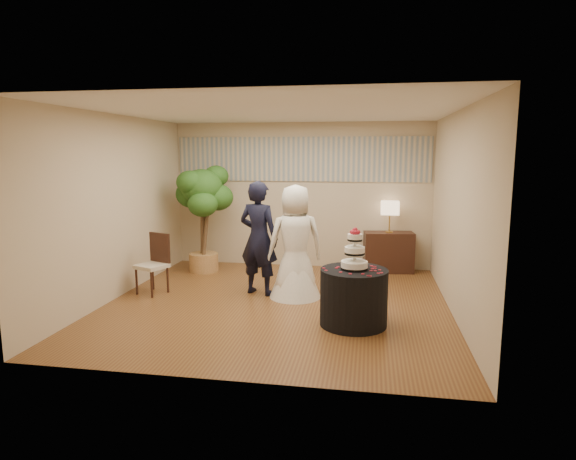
% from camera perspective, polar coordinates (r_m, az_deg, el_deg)
% --- Properties ---
extents(floor, '(5.00, 5.00, 0.00)m').
position_cam_1_polar(floor, '(7.26, -1.32, -8.69)').
color(floor, brown).
rests_on(floor, ground).
extents(ceiling, '(5.00, 5.00, 0.00)m').
position_cam_1_polar(ceiling, '(6.93, -1.41, 13.92)').
color(ceiling, white).
rests_on(ceiling, wall_back).
extents(wall_back, '(5.00, 0.06, 2.80)m').
position_cam_1_polar(wall_back, '(9.41, 1.55, 4.12)').
color(wall_back, '#C8B394').
rests_on(wall_back, ground).
extents(wall_front, '(5.00, 0.06, 2.80)m').
position_cam_1_polar(wall_front, '(4.56, -7.38, -1.33)').
color(wall_front, '#C8B394').
rests_on(wall_front, ground).
extents(wall_left, '(0.06, 5.00, 2.80)m').
position_cam_1_polar(wall_left, '(7.83, -19.66, 2.58)').
color(wall_left, '#C8B394').
rests_on(wall_left, ground).
extents(wall_right, '(0.06, 5.00, 2.80)m').
position_cam_1_polar(wall_right, '(6.93, 19.38, 1.81)').
color(wall_right, '#C8B394').
rests_on(wall_right, ground).
extents(mural_border, '(4.90, 0.02, 0.85)m').
position_cam_1_polar(mural_border, '(9.36, 1.55, 8.39)').
color(mural_border, '#A1A095').
rests_on(mural_border, wall_back).
extents(groom, '(0.75, 0.60, 1.80)m').
position_cam_1_polar(groom, '(7.55, -3.48, -0.97)').
color(groom, black).
rests_on(groom, floor).
extents(bride, '(1.09, 1.06, 1.75)m').
position_cam_1_polar(bride, '(7.38, 0.87, -1.37)').
color(bride, white).
rests_on(bride, floor).
extents(cake_table, '(0.97, 0.97, 0.74)m').
position_cam_1_polar(cake_table, '(6.35, 7.78, -7.90)').
color(cake_table, black).
rests_on(cake_table, floor).
extents(wedding_cake, '(0.35, 0.35, 0.55)m').
position_cam_1_polar(wedding_cake, '(6.19, 7.91, -2.19)').
color(wedding_cake, white).
rests_on(wedding_cake, cake_table).
extents(console, '(0.95, 0.52, 0.76)m').
position_cam_1_polar(console, '(9.23, 11.82, -2.58)').
color(console, '#311A12').
rests_on(console, floor).
extents(table_lamp, '(0.33, 0.33, 0.58)m').
position_cam_1_polar(table_lamp, '(9.12, 11.95, 1.53)').
color(table_lamp, beige).
rests_on(table_lamp, console).
extents(ficus_tree, '(1.22, 1.22, 2.03)m').
position_cam_1_polar(ficus_tree, '(9.10, -10.09, 1.38)').
color(ficus_tree, '#29571B').
rests_on(ficus_tree, floor).
extents(side_chair, '(0.58, 0.59, 0.95)m').
position_cam_1_polar(side_chair, '(7.93, -15.87, -3.93)').
color(side_chair, '#311A12').
rests_on(side_chair, floor).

